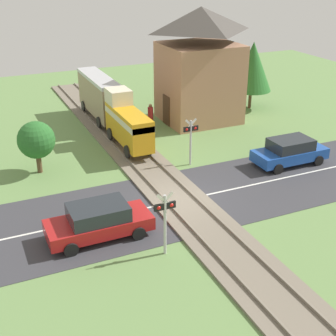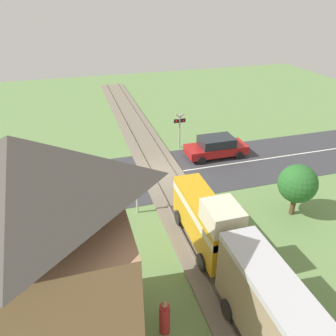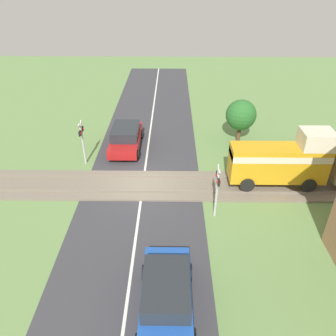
{
  "view_description": "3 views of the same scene",
  "coord_description": "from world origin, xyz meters",
  "px_view_note": "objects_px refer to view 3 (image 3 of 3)",
  "views": [
    {
      "loc": [
        -8.78,
        -18.11,
        11.02
      ],
      "look_at": [
        0.0,
        1.4,
        1.2
      ],
      "focal_mm": 50.0,
      "sensor_mm": 36.0,
      "label": 1
    },
    {
      "loc": [
        5.0,
        18.24,
        10.77
      ],
      "look_at": [
        0.0,
        1.4,
        1.2
      ],
      "focal_mm": 35.0,
      "sensor_mm": 36.0,
      "label": 2
    },
    {
      "loc": [
        14.83,
        1.59,
        10.46
      ],
      "look_at": [
        0.0,
        1.4,
        1.2
      ],
      "focal_mm": 35.0,
      "sensor_mm": 36.0,
      "label": 3
    }
  ],
  "objects_px": {
    "car_near_crossing": "(126,137)",
    "car_far_side": "(166,296)",
    "crossing_signal_east_approach": "(217,185)",
    "crossing_signal_west_approach": "(82,137)"
  },
  "relations": [
    {
      "from": "car_far_side",
      "to": "crossing_signal_west_approach",
      "type": "xyz_separation_m",
      "value": [
        -10.07,
        -5.15,
        0.99
      ]
    },
    {
      "from": "car_near_crossing",
      "to": "crossing_signal_east_approach",
      "type": "distance_m",
      "value": 8.68
    },
    {
      "from": "car_near_crossing",
      "to": "crossing_signal_west_approach",
      "type": "xyz_separation_m",
      "value": [
        2.05,
        -2.27,
        1.0
      ]
    },
    {
      "from": "car_near_crossing",
      "to": "car_far_side",
      "type": "distance_m",
      "value": 12.45
    },
    {
      "from": "car_near_crossing",
      "to": "crossing_signal_east_approach",
      "type": "height_order",
      "value": "crossing_signal_east_approach"
    },
    {
      "from": "car_near_crossing",
      "to": "car_far_side",
      "type": "bearing_deg",
      "value": 13.37
    },
    {
      "from": "car_near_crossing",
      "to": "crossing_signal_west_approach",
      "type": "height_order",
      "value": "crossing_signal_west_approach"
    },
    {
      "from": "car_near_crossing",
      "to": "crossing_signal_west_approach",
      "type": "relative_size",
      "value": 1.6
    },
    {
      "from": "crossing_signal_east_approach",
      "to": "car_far_side",
      "type": "bearing_deg",
      "value": -23.56
    },
    {
      "from": "car_near_crossing",
      "to": "crossing_signal_east_approach",
      "type": "relative_size",
      "value": 1.6
    }
  ]
}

